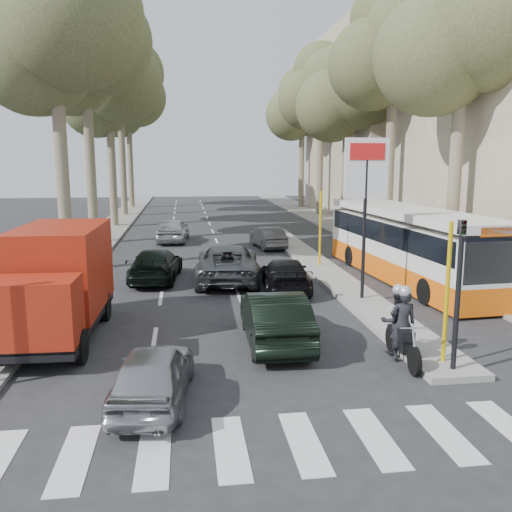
{
  "coord_description": "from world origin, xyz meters",
  "views": [
    {
      "loc": [
        -2.79,
        -12.59,
        4.91
      ],
      "look_at": [
        -0.37,
        5.67,
        1.6
      ],
      "focal_mm": 38.0,
      "sensor_mm": 36.0,
      "label": 1
    }
  ],
  "objects_px": {
    "red_truck": "(58,281)",
    "city_bus": "(409,243)",
    "silver_hatchback": "(153,374)",
    "dark_hatchback": "(275,317)",
    "motorcycle": "(400,325)"
  },
  "relations": [
    {
      "from": "city_bus",
      "to": "silver_hatchback",
      "type": "bearing_deg",
      "value": -137.76
    },
    {
      "from": "red_truck",
      "to": "motorcycle",
      "type": "bearing_deg",
      "value": -16.67
    },
    {
      "from": "silver_hatchback",
      "to": "motorcycle",
      "type": "bearing_deg",
      "value": -157.83
    },
    {
      "from": "silver_hatchback",
      "to": "red_truck",
      "type": "relative_size",
      "value": 0.62
    },
    {
      "from": "dark_hatchback",
      "to": "motorcycle",
      "type": "relative_size",
      "value": 1.92
    },
    {
      "from": "red_truck",
      "to": "city_bus",
      "type": "relative_size",
      "value": 0.5
    },
    {
      "from": "silver_hatchback",
      "to": "red_truck",
      "type": "bearing_deg",
      "value": -51.63
    },
    {
      "from": "dark_hatchback",
      "to": "red_truck",
      "type": "height_order",
      "value": "red_truck"
    },
    {
      "from": "silver_hatchback",
      "to": "city_bus",
      "type": "height_order",
      "value": "city_bus"
    },
    {
      "from": "silver_hatchback",
      "to": "city_bus",
      "type": "bearing_deg",
      "value": -127.33
    },
    {
      "from": "city_bus",
      "to": "red_truck",
      "type": "bearing_deg",
      "value": -159.78
    },
    {
      "from": "dark_hatchback",
      "to": "city_bus",
      "type": "bearing_deg",
      "value": -133.19
    },
    {
      "from": "red_truck",
      "to": "city_bus",
      "type": "bearing_deg",
      "value": 25.56
    },
    {
      "from": "silver_hatchback",
      "to": "red_truck",
      "type": "xyz_separation_m",
      "value": [
        -2.8,
        4.5,
        1.0
      ]
    },
    {
      "from": "dark_hatchback",
      "to": "motorcycle",
      "type": "distance_m",
      "value": 3.28
    }
  ]
}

